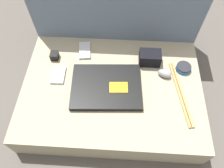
{
  "coord_description": "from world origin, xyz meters",
  "views": [
    {
      "loc": [
        0.03,
        -0.58,
        1.1
      ],
      "look_at": [
        0.0,
        0.0,
        0.18
      ],
      "focal_mm": 35.0,
      "sensor_mm": 36.0,
      "label": 1
    }
  ],
  "objects_px": {
    "computer_mouse": "(165,74)",
    "speaker_puck": "(184,68)",
    "laptop": "(106,87)",
    "phone_silver": "(85,50)",
    "camera_pouch": "(150,58)",
    "phone_black": "(58,75)",
    "charger_brick": "(54,56)"
  },
  "relations": [
    {
      "from": "computer_mouse",
      "to": "speaker_puck",
      "type": "distance_m",
      "value": 0.11
    },
    {
      "from": "laptop",
      "to": "phone_silver",
      "type": "height_order",
      "value": "laptop"
    },
    {
      "from": "computer_mouse",
      "to": "camera_pouch",
      "type": "xyz_separation_m",
      "value": [
        -0.08,
        0.09,
        0.02
      ]
    },
    {
      "from": "computer_mouse",
      "to": "phone_black",
      "type": "xyz_separation_m",
      "value": [
        -0.55,
        -0.03,
        -0.01
      ]
    },
    {
      "from": "computer_mouse",
      "to": "phone_silver",
      "type": "xyz_separation_m",
      "value": [
        -0.43,
        0.14,
        -0.01
      ]
    },
    {
      "from": "phone_black",
      "to": "speaker_puck",
      "type": "bearing_deg",
      "value": 5.99
    },
    {
      "from": "phone_black",
      "to": "camera_pouch",
      "type": "height_order",
      "value": "camera_pouch"
    },
    {
      "from": "phone_black",
      "to": "camera_pouch",
      "type": "bearing_deg",
      "value": 13.08
    },
    {
      "from": "phone_black",
      "to": "camera_pouch",
      "type": "xyz_separation_m",
      "value": [
        0.48,
        0.12,
        0.03
      ]
    },
    {
      "from": "camera_pouch",
      "to": "phone_black",
      "type": "bearing_deg",
      "value": -165.82
    },
    {
      "from": "camera_pouch",
      "to": "charger_brick",
      "type": "relative_size",
      "value": 2.49
    },
    {
      "from": "computer_mouse",
      "to": "charger_brick",
      "type": "relative_size",
      "value": 1.78
    },
    {
      "from": "speaker_puck",
      "to": "camera_pouch",
      "type": "height_order",
      "value": "camera_pouch"
    },
    {
      "from": "phone_silver",
      "to": "phone_black",
      "type": "distance_m",
      "value": 0.21
    },
    {
      "from": "laptop",
      "to": "computer_mouse",
      "type": "relative_size",
      "value": 4.45
    },
    {
      "from": "phone_silver",
      "to": "camera_pouch",
      "type": "distance_m",
      "value": 0.36
    },
    {
      "from": "computer_mouse",
      "to": "speaker_puck",
      "type": "relative_size",
      "value": 1.03
    },
    {
      "from": "computer_mouse",
      "to": "charger_brick",
      "type": "xyz_separation_m",
      "value": [
        -0.59,
        0.08,
        0.0
      ]
    },
    {
      "from": "speaker_puck",
      "to": "charger_brick",
      "type": "distance_m",
      "value": 0.7
    },
    {
      "from": "speaker_puck",
      "to": "phone_silver",
      "type": "bearing_deg",
      "value": 170.02
    },
    {
      "from": "laptop",
      "to": "camera_pouch",
      "type": "bearing_deg",
      "value": 36.06
    },
    {
      "from": "laptop",
      "to": "charger_brick",
      "type": "height_order",
      "value": "charger_brick"
    },
    {
      "from": "phone_black",
      "to": "charger_brick",
      "type": "xyz_separation_m",
      "value": [
        -0.04,
        0.12,
        0.01
      ]
    },
    {
      "from": "laptop",
      "to": "camera_pouch",
      "type": "relative_size",
      "value": 3.19
    },
    {
      "from": "computer_mouse",
      "to": "camera_pouch",
      "type": "relative_size",
      "value": 0.72
    },
    {
      "from": "computer_mouse",
      "to": "charger_brick",
      "type": "bearing_deg",
      "value": -164.5
    },
    {
      "from": "speaker_puck",
      "to": "camera_pouch",
      "type": "xyz_separation_m",
      "value": [
        -0.18,
        0.04,
        0.02
      ]
    },
    {
      "from": "computer_mouse",
      "to": "phone_black",
      "type": "distance_m",
      "value": 0.55
    },
    {
      "from": "computer_mouse",
      "to": "phone_black",
      "type": "bearing_deg",
      "value": -152.95
    },
    {
      "from": "computer_mouse",
      "to": "speaker_puck",
      "type": "bearing_deg",
      "value": 48.08
    },
    {
      "from": "speaker_puck",
      "to": "charger_brick",
      "type": "relative_size",
      "value": 1.73
    },
    {
      "from": "phone_black",
      "to": "laptop",
      "type": "bearing_deg",
      "value": -14.07
    }
  ]
}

